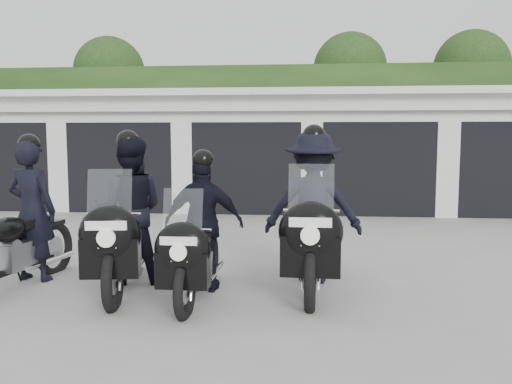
# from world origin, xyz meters

# --- Properties ---
(ground) EXTENTS (80.00, 80.00, 0.00)m
(ground) POSITION_xyz_m (0.00, 0.00, 0.00)
(ground) COLOR gray
(ground) RESTS_ON ground
(garage_block) EXTENTS (16.40, 6.80, 2.96)m
(garage_block) POSITION_xyz_m (-0.00, 8.06, 1.42)
(garage_block) COLOR silver
(garage_block) RESTS_ON ground
(background_vegetation) EXTENTS (20.00, 3.90, 5.80)m
(background_vegetation) POSITION_xyz_m (0.37, 12.92, 2.77)
(background_vegetation) COLOR #1A3413
(background_vegetation) RESTS_ON ground
(police_bike_a) EXTENTS (0.91, 2.25, 1.97)m
(police_bike_a) POSITION_xyz_m (-2.14, -0.97, 0.78)
(police_bike_a) COLOR black
(police_bike_a) RESTS_ON ground
(police_bike_b) EXTENTS (1.04, 2.31, 2.02)m
(police_bike_b) POSITION_xyz_m (-0.77, -0.81, 0.85)
(police_bike_b) COLOR black
(police_bike_b) RESTS_ON ground
(police_bike_c) EXTENTS (0.98, 2.05, 1.78)m
(police_bike_c) POSITION_xyz_m (0.23, -1.09, 0.75)
(police_bike_c) COLOR black
(police_bike_c) RESTS_ON ground
(police_bike_d) EXTENTS (1.27, 2.41, 2.10)m
(police_bike_d) POSITION_xyz_m (1.55, -0.53, 0.89)
(police_bike_d) COLOR black
(police_bike_d) RESTS_ON ground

